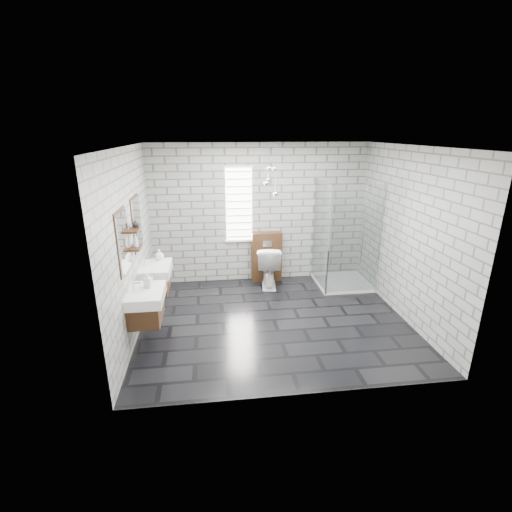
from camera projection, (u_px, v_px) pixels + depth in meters
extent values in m
cube|color=black|center=(274.00, 320.00, 6.00)|extent=(4.20, 3.60, 0.02)
cube|color=white|center=(277.00, 145.00, 5.12)|extent=(4.20, 3.60, 0.02)
cube|color=#979892|center=(259.00, 214.00, 7.26)|extent=(4.20, 0.02, 2.70)
cube|color=#979892|center=(306.00, 288.00, 3.86)|extent=(4.20, 0.02, 2.70)
cube|color=#979892|center=(130.00, 245.00, 5.31)|extent=(0.02, 3.60, 2.70)
cube|color=#979892|center=(408.00, 235.00, 5.81)|extent=(0.02, 3.60, 2.70)
cube|color=#402613|center=(146.00, 310.00, 5.12)|extent=(0.42, 0.62, 0.30)
cube|color=silver|center=(161.00, 308.00, 5.13)|extent=(0.02, 0.35, 0.01)
cube|color=white|center=(146.00, 295.00, 5.05)|extent=(0.47, 0.70, 0.15)
cylinder|color=silver|center=(134.00, 287.00, 4.98)|extent=(0.04, 0.04, 0.12)
cylinder|color=silver|center=(137.00, 283.00, 4.97)|extent=(0.10, 0.02, 0.02)
cube|color=white|center=(123.00, 241.00, 4.77)|extent=(0.03, 0.55, 0.80)
cube|color=#402613|center=(122.00, 242.00, 4.77)|extent=(0.01, 0.59, 0.84)
cube|color=#402613|center=(155.00, 282.00, 6.05)|extent=(0.42, 0.62, 0.30)
cube|color=silver|center=(168.00, 280.00, 6.07)|extent=(0.02, 0.35, 0.01)
cube|color=white|center=(156.00, 270.00, 5.98)|extent=(0.47, 0.70, 0.15)
cylinder|color=silver|center=(145.00, 262.00, 5.92)|extent=(0.04, 0.04, 0.12)
cylinder|color=silver|center=(148.00, 259.00, 5.91)|extent=(0.10, 0.02, 0.02)
cube|color=white|center=(137.00, 223.00, 5.71)|extent=(0.03, 0.55, 0.80)
cube|color=#402613|center=(136.00, 223.00, 5.71)|extent=(0.01, 0.59, 0.84)
cube|color=#402613|center=(136.00, 248.00, 5.28)|extent=(0.14, 0.30, 0.03)
cube|color=#402613|center=(134.00, 230.00, 5.20)|extent=(0.14, 0.30, 0.03)
cube|color=white|center=(239.00, 205.00, 7.12)|extent=(0.50, 0.02, 1.40)
cube|color=white|center=(238.00, 166.00, 6.88)|extent=(0.56, 0.04, 0.04)
cube|color=white|center=(239.00, 241.00, 7.34)|extent=(0.56, 0.04, 0.04)
cube|color=white|center=(239.00, 236.00, 7.31)|extent=(0.48, 0.01, 0.02)
cube|color=white|center=(239.00, 230.00, 7.26)|extent=(0.48, 0.01, 0.02)
cube|color=white|center=(239.00, 223.00, 7.22)|extent=(0.48, 0.01, 0.02)
cube|color=white|center=(239.00, 216.00, 7.17)|extent=(0.48, 0.01, 0.02)
cube|color=white|center=(239.00, 208.00, 7.13)|extent=(0.48, 0.01, 0.02)
cube|color=white|center=(239.00, 201.00, 7.08)|extent=(0.48, 0.01, 0.02)
cube|color=white|center=(239.00, 194.00, 7.04)|extent=(0.48, 0.01, 0.02)
cube|color=white|center=(239.00, 187.00, 6.99)|extent=(0.48, 0.01, 0.02)
cube|color=white|center=(239.00, 179.00, 6.95)|extent=(0.48, 0.01, 0.03)
cube|color=white|center=(238.00, 171.00, 6.90)|extent=(0.48, 0.01, 0.03)
cube|color=#402613|center=(266.00, 257.00, 7.45)|extent=(0.60, 0.20, 1.00)
cube|color=silver|center=(267.00, 244.00, 7.25)|extent=(0.18, 0.01, 0.12)
cube|color=white|center=(342.00, 282.00, 7.39)|extent=(1.00, 1.00, 0.06)
cube|color=silver|center=(355.00, 241.00, 6.61)|extent=(1.00, 0.01, 2.00)
cube|color=silver|center=(321.00, 235.00, 7.01)|extent=(0.01, 1.00, 2.00)
cube|color=silver|center=(329.00, 242.00, 6.55)|extent=(0.03, 0.03, 2.00)
cube|color=silver|center=(381.00, 240.00, 6.67)|extent=(0.03, 0.03, 2.00)
cylinder|color=silver|center=(364.00, 227.00, 7.29)|extent=(0.02, 0.02, 1.80)
cylinder|color=silver|center=(364.00, 180.00, 6.98)|extent=(0.14, 0.14, 0.02)
sphere|color=silver|center=(266.00, 183.00, 6.54)|extent=(0.09, 0.09, 0.09)
cylinder|color=silver|center=(266.00, 162.00, 6.42)|extent=(0.01, 0.01, 0.63)
sphere|color=silver|center=(276.00, 194.00, 6.66)|extent=(0.09, 0.09, 0.09)
cylinder|color=silver|center=(276.00, 168.00, 6.51)|extent=(0.01, 0.01, 0.83)
sphere|color=silver|center=(269.00, 168.00, 6.61)|extent=(0.09, 0.09, 0.09)
cylinder|color=silver|center=(269.00, 154.00, 6.53)|extent=(0.01, 0.01, 0.38)
sphere|color=silver|center=(268.00, 180.00, 6.67)|extent=(0.09, 0.09, 0.09)
cylinder|color=silver|center=(268.00, 160.00, 6.56)|extent=(0.01, 0.01, 0.59)
sphere|color=silver|center=(274.00, 168.00, 6.61)|extent=(0.09, 0.09, 0.09)
cylinder|color=silver|center=(274.00, 154.00, 6.53)|extent=(0.01, 0.01, 0.39)
imported|color=white|center=(269.00, 265.00, 7.22)|extent=(0.55, 0.85, 0.81)
imported|color=#B2B2B2|center=(148.00, 280.00, 5.09)|extent=(0.12, 0.12, 0.22)
imported|color=#B2B2B2|center=(159.00, 255.00, 6.18)|extent=(0.16, 0.16, 0.18)
imported|color=#B2B2B2|center=(135.00, 241.00, 5.23)|extent=(0.10, 0.10, 0.19)
imported|color=#B2B2B2|center=(136.00, 223.00, 5.28)|extent=(0.13, 0.13, 0.10)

